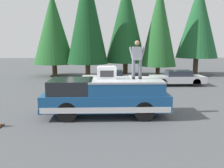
% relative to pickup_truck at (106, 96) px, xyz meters
% --- Properties ---
extents(ground_plane, '(90.00, 90.00, 0.00)m').
position_rel_pickup_truck_xyz_m(ground_plane, '(0.45, -0.51, -0.87)').
color(ground_plane, '#4C4F51').
extents(pickup_truck, '(2.01, 5.54, 1.65)m').
position_rel_pickup_truck_xyz_m(pickup_truck, '(0.00, 0.00, 0.00)').
color(pickup_truck, navy).
rests_on(pickup_truck, ground).
extents(compressor_unit, '(0.65, 0.84, 0.56)m').
position_rel_pickup_truck_xyz_m(compressor_unit, '(0.16, -0.05, 1.05)').
color(compressor_unit, silver).
rests_on(compressor_unit, pickup_truck).
extents(person_on_truck_bed, '(0.29, 0.72, 1.69)m').
position_rel_pickup_truck_xyz_m(person_on_truck_bed, '(0.10, -1.38, 1.68)').
color(person_on_truck_bed, '#4C515B').
rests_on(person_on_truck_bed, pickup_truck).
extents(parked_car_silver, '(1.64, 4.10, 1.16)m').
position_rel_pickup_truck_xyz_m(parked_car_silver, '(7.84, -5.61, -0.29)').
color(parked_car_silver, silver).
rests_on(parked_car_silver, ground).
extents(parked_car_white, '(1.64, 4.10, 1.16)m').
position_rel_pickup_truck_xyz_m(parked_car_white, '(7.84, -0.31, -0.29)').
color(parked_car_white, white).
rests_on(parked_car_white, ground).
extents(conifer_far_left, '(4.20, 4.20, 9.35)m').
position_rel_pickup_truck_xyz_m(conifer_far_left, '(14.42, -9.51, 4.67)').
color(conifer_far_left, '#4C3826').
rests_on(conifer_far_left, ground).
extents(conifer_left, '(3.44, 3.44, 8.86)m').
position_rel_pickup_truck_xyz_m(conifer_left, '(13.01, -5.22, 4.07)').
color(conifer_left, '#4C3826').
rests_on(conifer_left, ground).
extents(conifer_center_left, '(4.05, 4.05, 9.60)m').
position_rel_pickup_truck_xyz_m(conifer_center_left, '(14.18, -2.11, 4.58)').
color(conifer_center_left, '#4C3826').
rests_on(conifer_center_left, ground).
extents(conifer_center_right, '(3.79, 3.79, 10.39)m').
position_rel_pickup_truck_xyz_m(conifer_center_right, '(12.26, 1.61, 4.99)').
color(conifer_center_right, '#4C3826').
rests_on(conifer_center_right, ground).
extents(conifer_right, '(3.98, 3.98, 8.16)m').
position_rel_pickup_truck_xyz_m(conifer_right, '(13.78, 5.04, 3.81)').
color(conifer_right, '#4C3826').
rests_on(conifer_right, ground).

